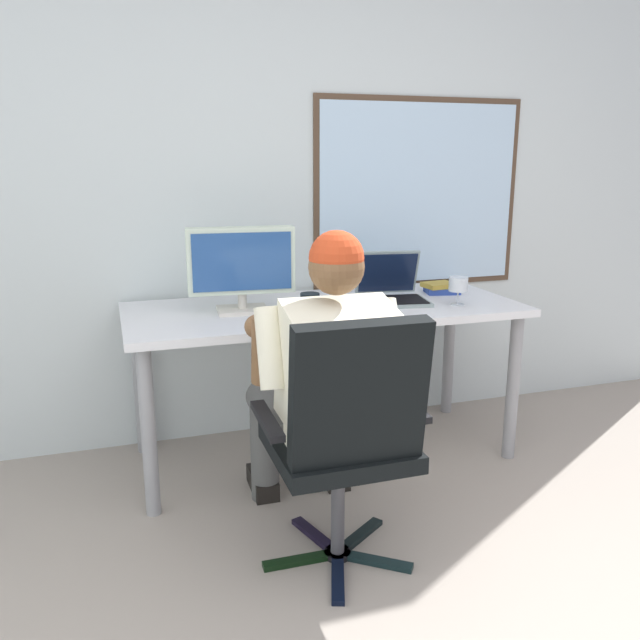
{
  "coord_description": "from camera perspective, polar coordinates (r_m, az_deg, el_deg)",
  "views": [
    {
      "loc": [
        -0.9,
        -0.9,
        1.43
      ],
      "look_at": [
        -0.11,
        1.51,
        0.79
      ],
      "focal_mm": 36.61,
      "sensor_mm": 36.0,
      "label": 1
    }
  ],
  "objects": [
    {
      "name": "desk",
      "position": [
        3.07,
        0.41,
        -0.27
      ],
      "size": [
        1.83,
        0.76,
        0.75
      ],
      "color": "gray",
      "rests_on": "ground"
    },
    {
      "name": "laptop",
      "position": [
        3.18,
        6.28,
        2.82
      ],
      "size": [
        0.35,
        0.37,
        0.23
      ],
      "color": "gray",
      "rests_on": "desk"
    },
    {
      "name": "office_chair",
      "position": [
        2.21,
        2.43,
        -9.54
      ],
      "size": [
        0.57,
        0.55,
        0.95
      ],
      "color": "black",
      "rests_on": "ground"
    },
    {
      "name": "wine_glass",
      "position": [
        3.12,
        11.99,
        2.96
      ],
      "size": [
        0.09,
        0.09,
        0.13
      ],
      "color": "silver",
      "rests_on": "desk"
    },
    {
      "name": "coffee_mug",
      "position": [
        2.81,
        -0.89,
        1.27
      ],
      "size": [
        0.08,
        0.08,
        0.11
      ],
      "color": "black",
      "rests_on": "desk"
    },
    {
      "name": "cd_case",
      "position": [
        2.91,
        2.3,
        0.71
      ],
      "size": [
        0.18,
        0.17,
        0.01
      ],
      "color": "#0D9D95",
      "rests_on": "desk"
    },
    {
      "name": "book_stack",
      "position": [
        3.39,
        10.5,
        2.76
      ],
      "size": [
        0.19,
        0.16,
        0.05
      ],
      "color": "#274197",
      "rests_on": "desk"
    },
    {
      "name": "person_seated",
      "position": [
        2.42,
        0.32,
        -5.37
      ],
      "size": [
        0.53,
        0.81,
        1.2
      ],
      "color": "#4C4D4C",
      "rests_on": "ground"
    },
    {
      "name": "wall_rear",
      "position": [
        3.39,
        -2.33,
        12.29
      ],
      "size": [
        5.29,
        0.08,
        2.66
      ],
      "color": "silver",
      "rests_on": "ground"
    },
    {
      "name": "crt_monitor",
      "position": [
        2.91,
        -6.91,
        4.93
      ],
      "size": [
        0.48,
        0.2,
        0.38
      ],
      "color": "beige",
      "rests_on": "desk"
    }
  ]
}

